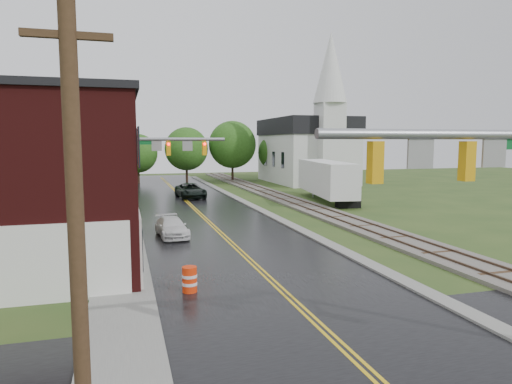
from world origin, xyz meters
name	(u,v)px	position (x,y,z in m)	size (l,w,h in m)	color
main_road	(199,213)	(0.00, 30.00, 0.00)	(10.00, 90.00, 0.02)	black
cross_road	(370,373)	(0.00, 2.00, 0.00)	(60.00, 9.00, 0.02)	black
curb_right	(245,203)	(5.40, 35.00, 0.00)	(0.80, 70.00, 0.12)	gray
sidewalk_left	(123,227)	(-6.20, 25.00, 0.00)	(2.40, 50.00, 0.12)	gray
yellow_house	(49,183)	(-11.00, 26.00, 3.20)	(8.00, 7.00, 6.40)	tan
darkred_building	(77,185)	(-10.00, 35.00, 2.20)	(7.00, 6.00, 4.40)	#3F0F0C
church	(309,143)	(20.00, 53.74, 5.83)	(10.40, 18.40, 20.00)	silver
railroad	(289,200)	(10.00, 35.00, 0.11)	(3.20, 80.00, 0.30)	#59544C
traffic_signal_near	(489,181)	(3.47, 2.00, 4.97)	(7.34, 0.30, 7.20)	gray
traffic_signal_far	(159,156)	(-3.47, 27.00, 4.97)	(7.34, 0.43, 7.20)	gray
utility_pole_a	(76,220)	(-6.80, 0.00, 4.72)	(1.80, 0.28, 9.00)	#382616
utility_pole_b	(110,162)	(-6.80, 22.00, 4.72)	(1.80, 0.28, 9.00)	#382616
utility_pole_c	(116,154)	(-6.80, 44.00, 4.72)	(1.80, 0.28, 9.00)	#382616
tree_left_c	(38,157)	(-13.85, 39.90, 4.51)	(6.00, 6.00, 7.65)	black
tree_left_e	(97,153)	(-8.85, 45.90, 4.81)	(6.40, 6.40, 8.16)	black
suv_dark	(191,191)	(0.80, 40.53, 0.78)	(2.58, 5.59, 1.55)	black
pickup_white	(172,227)	(-3.20, 20.82, 0.60)	(1.69, 4.17, 1.21)	white
semi_trailer	(326,178)	(13.66, 34.17, 2.38)	(4.82, 13.22, 4.03)	black
construction_barrel	(190,280)	(-3.61, 9.75, 0.52)	(0.59, 0.59, 1.05)	red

